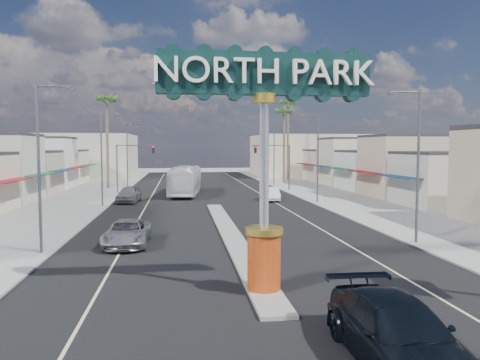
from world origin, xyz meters
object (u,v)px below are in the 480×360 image
object	(u,v)px
streetlight_r_far	(273,151)
palm_right_mid	(284,115)
streetlight_r_near	(416,158)
streetlight_r_mid	(316,153)
gateway_sign	(264,142)
traffic_signal_left	(132,158)
suv_left	(127,233)
palm_left_far	(107,104)
palm_right_far	(288,107)
streetlight_l_mid	(103,154)
city_bus	(185,181)
car_parked_right	(272,194)
streetlight_l_near	(42,160)
suv_right	(397,333)
traffic_signal_right	(276,158)
streetlight_l_far	(128,151)

from	to	relation	value
streetlight_r_far	palm_right_mid	distance (m)	7.30
streetlight_r_near	streetlight_r_mid	distance (m)	20.00
gateway_sign	streetlight_r_far	distance (m)	51.10
traffic_signal_left	suv_left	distance (m)	32.55
gateway_sign	palm_left_far	distance (m)	50.06
streetlight_r_mid	palm_right_mid	bearing A→B (deg)	84.36
palm_right_far	streetlight_r_far	bearing A→B (deg)	-114.55
streetlight_l_mid	palm_right_far	world-z (taller)	palm_right_far
city_bus	gateway_sign	bearing A→B (deg)	-79.88
palm_right_mid	car_parked_right	bearing A→B (deg)	-105.81
streetlight_r_far	streetlight_l_mid	bearing A→B (deg)	-133.48
streetlight_r_mid	city_bus	size ratio (longest dim) A/B	0.74
palm_right_far	city_bus	size ratio (longest dim) A/B	1.15
palm_right_far	suv_left	distance (m)	55.80
streetlight_l_near	streetlight_r_mid	xyz separation A→B (m)	(20.87, 20.00, 0.00)
gateway_sign	suv_right	xyz separation A→B (m)	(2.37, -6.45, -5.05)
palm_left_far	palm_right_far	xyz separation A→B (m)	(28.00, 12.00, 0.89)
gateway_sign	suv_left	distance (m)	12.74
traffic_signal_right	streetlight_r_mid	distance (m)	14.07
streetlight_l_mid	streetlight_r_mid	world-z (taller)	same
city_bus	traffic_signal_left	bearing A→B (deg)	155.23
traffic_signal_right	car_parked_right	bearing A→B (deg)	-103.80
suv_left	streetlight_r_far	bearing A→B (deg)	68.84
traffic_signal_left	streetlight_l_far	bearing A→B (deg)	98.86
traffic_signal_right	palm_right_mid	xyz separation A→B (m)	(3.82, 12.01, 6.33)
streetlight_r_near	traffic_signal_left	bearing A→B (deg)	119.99
palm_right_far	suv_right	size ratio (longest dim) A/B	2.34
streetlight_l_far	palm_left_far	world-z (taller)	palm_left_far
streetlight_r_far	car_parked_right	xyz separation A→B (m)	(-3.97, -19.10, -4.35)
traffic_signal_left	traffic_signal_right	xyz separation A→B (m)	(18.37, 0.00, 0.00)
streetlight_r_mid	suv_right	bearing A→B (deg)	-103.16
palm_left_far	palm_right_mid	bearing A→B (deg)	12.99
streetlight_l_near	streetlight_l_far	world-z (taller)	same
streetlight_l_mid	suv_left	xyz separation A→B (m)	(4.14, -18.24, -4.33)
streetlight_r_near	streetlight_r_far	distance (m)	42.00
streetlight_r_near	palm_right_far	world-z (taller)	palm_right_far
streetlight_l_mid	streetlight_l_near	bearing A→B (deg)	-90.00
streetlight_l_mid	palm_right_mid	size ratio (longest dim) A/B	0.74
suv_right	palm_right_far	bearing A→B (deg)	79.72
palm_right_mid	streetlight_r_mid	bearing A→B (deg)	-95.64
palm_right_far	streetlight_r_mid	bearing A→B (deg)	-98.12
streetlight_r_mid	palm_left_far	distance (m)	31.47
palm_right_far	traffic_signal_left	bearing A→B (deg)	-143.33
palm_right_mid	streetlight_l_mid	bearing A→B (deg)	-132.03
streetlight_r_far	palm_left_far	size ratio (longest dim) A/B	0.69
city_bus	traffic_signal_right	bearing A→B (deg)	24.91
streetlight_r_near	palm_right_far	size ratio (longest dim) A/B	0.64
streetlight_r_far	palm_left_far	world-z (taller)	palm_left_far
traffic_signal_left	suv_left	bearing A→B (deg)	-84.88
traffic_signal_left	streetlight_l_mid	bearing A→B (deg)	-95.10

